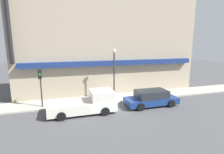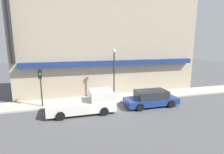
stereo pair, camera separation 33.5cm
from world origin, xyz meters
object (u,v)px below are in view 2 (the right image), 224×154
at_px(pickup_truck, 86,103).
at_px(traffic_light, 41,81).
at_px(street_lamp, 114,68).
at_px(parked_car, 151,98).
at_px(fire_hydrant, 102,96).

relative_size(pickup_truck, traffic_light, 1.62).
bearing_deg(street_lamp, traffic_light, -178.82).
relative_size(pickup_truck, parked_car, 1.12).
distance_m(parked_car, street_lamp, 4.40).
relative_size(fire_hydrant, traffic_light, 0.23).
bearing_deg(pickup_truck, fire_hydrant, 53.40).
distance_m(pickup_truck, street_lamp, 4.44).
relative_size(parked_car, fire_hydrant, 6.33).
height_order(fire_hydrant, street_lamp, street_lamp).
relative_size(pickup_truck, street_lamp, 1.09).
bearing_deg(street_lamp, fire_hydrant, 173.25).
xyz_separation_m(pickup_truck, traffic_light, (-3.59, 2.03, 1.63)).
relative_size(street_lamp, traffic_light, 1.49).
relative_size(parked_car, street_lamp, 0.97).
height_order(pickup_truck, parked_car, pickup_truck).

